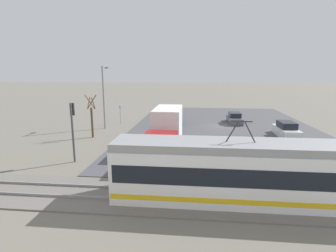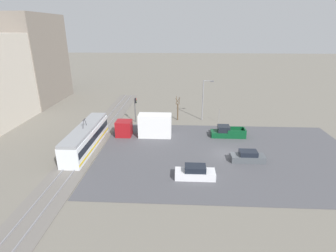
{
  "view_description": "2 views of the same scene",
  "coord_description": "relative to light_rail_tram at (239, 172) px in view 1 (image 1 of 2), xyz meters",
  "views": [
    {
      "loc": [
        3.68,
        34.1,
        6.91
      ],
      "look_at": [
        5.92,
        12.2,
        2.44
      ],
      "focal_mm": 28.0,
      "sensor_mm": 36.0,
      "label": 1
    },
    {
      "loc": [
        -33.49,
        6.64,
        16.75
      ],
      "look_at": [
        2.61,
        8.49,
        3.2
      ],
      "focal_mm": 28.0,
      "sensor_mm": 36.0,
      "label": 2
    }
  ],
  "objects": [
    {
      "name": "ground_plane",
      "position": [
        -1.24,
        -20.48,
        -1.67
      ],
      "size": [
        320.0,
        320.0,
        0.0
      ],
      "primitive_type": "plane",
      "color": "slate"
    },
    {
      "name": "road_surface",
      "position": [
        -1.24,
        -20.48,
        -1.63
      ],
      "size": [
        22.95,
        36.26,
        0.08
      ],
      "color": "#4C4C51",
      "rests_on": "ground"
    },
    {
      "name": "rail_bed",
      "position": [
        -1.24,
        0.0,
        -1.62
      ],
      "size": [
        67.87,
        4.4,
        0.22
      ],
      "color": "slate",
      "rests_on": "ground"
    },
    {
      "name": "light_rail_tram",
      "position": [
        0.0,
        0.0,
        0.0
      ],
      "size": [
        13.57,
        2.77,
        4.4
      ],
      "color": "white",
      "rests_on": "ground"
    },
    {
      "name": "box_truck",
      "position": [
        4.83,
        -8.46,
        0.14
      ],
      "size": [
        2.36,
        8.99,
        3.75
      ],
      "color": "maroon",
      "rests_on": "ground"
    },
    {
      "name": "pickup_truck",
      "position": [
        5.34,
        -21.48,
        -0.89
      ],
      "size": [
        2.01,
        5.51,
        1.84
      ],
      "color": "#0C4723",
      "rests_on": "ground"
    },
    {
      "name": "sedan_car_0",
      "position": [
        -3.09,
        -22.85,
        -0.97
      ],
      "size": [
        1.74,
        4.44,
        1.49
      ],
      "color": "#4C5156",
      "rests_on": "ground"
    },
    {
      "name": "sedan_car_1",
      "position": [
        -7.64,
        -15.65,
        -0.92
      ],
      "size": [
        1.81,
        4.73,
        1.61
      ],
      "color": "silver",
      "rests_on": "ground"
    },
    {
      "name": "traffic_light_pole",
      "position": [
        11.8,
        -5.35,
        1.38
      ],
      "size": [
        0.28,
        0.47,
        4.66
      ],
      "color": "#47474C",
      "rests_on": "ground"
    },
    {
      "name": "street_tree",
      "position": [
        13.46,
        -13.24,
        0.44
      ],
      "size": [
        1.1,
        0.91,
        4.64
      ],
      "color": "brown",
      "rests_on": "ground"
    },
    {
      "name": "street_lamp_near_crossing",
      "position": [
        13.72,
        -18.17,
        2.82
      ],
      "size": [
        0.36,
        1.95,
        7.74
      ],
      "color": "gray",
      "rests_on": "ground"
    },
    {
      "name": "no_parking_sign",
      "position": [
        12.58,
        -21.04,
        -0.12
      ],
      "size": [
        0.32,
        0.08,
        2.57
      ],
      "color": "gray",
      "rests_on": "ground"
    }
  ]
}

